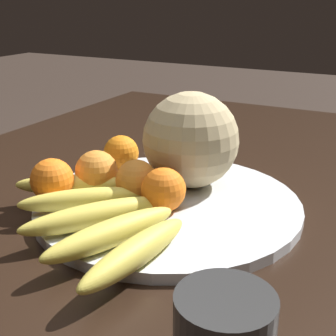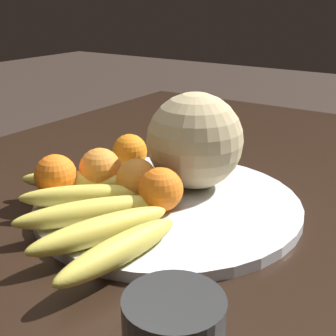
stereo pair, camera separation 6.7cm
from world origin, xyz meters
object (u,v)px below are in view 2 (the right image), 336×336
object	(u,v)px
orange_front_right	(100,169)
orange_back_left	(161,189)
orange_back_right	(137,179)
orange_front_left	(130,151)
melon	(195,141)
banana_bunch	(95,212)
fruit_bowl	(168,204)
orange_mid_center	(56,175)
produce_tag	(138,207)
kitchen_table	(157,277)

from	to	relation	value
orange_front_right	orange_back_left	distance (m)	0.12
orange_back_right	orange_front_left	bearing A→B (deg)	-137.06
melon	orange_back_left	bearing A→B (deg)	3.95
banana_bunch	orange_front_right	bearing A→B (deg)	-107.39
fruit_bowl	orange_mid_center	xyz separation A→B (m)	(0.08, -0.15, 0.04)
banana_bunch	orange_front_left	xyz separation A→B (m)	(-0.19, -0.09, 0.01)
fruit_bowl	produce_tag	world-z (taller)	produce_tag
fruit_bowl	orange_front_right	size ratio (longest dim) A/B	5.98
kitchen_table	orange_front_right	size ratio (longest dim) A/B	24.24
orange_front_left	orange_mid_center	distance (m)	0.15
kitchen_table	orange_mid_center	xyz separation A→B (m)	(0.02, -0.17, 0.13)
fruit_bowl	produce_tag	xyz separation A→B (m)	(0.05, -0.02, 0.01)
melon	fruit_bowl	bearing A→B (deg)	-3.15
produce_tag	orange_front_left	bearing A→B (deg)	-152.95
orange_back_left	kitchen_table	bearing A→B (deg)	20.96
melon	orange_front_left	xyz separation A→B (m)	(-0.01, -0.13, -0.04)
kitchen_table	orange_mid_center	distance (m)	0.21
orange_back_left	orange_front_left	bearing A→B (deg)	-127.71
fruit_bowl	orange_mid_center	size ratio (longest dim) A/B	6.15
orange_back_left	orange_front_right	bearing A→B (deg)	-95.24
fruit_bowl	banana_bunch	world-z (taller)	banana_bunch
orange_mid_center	orange_back_left	size ratio (longest dim) A/B	1.01
orange_back_left	orange_back_right	distance (m)	0.05
fruit_bowl	orange_back_right	xyz separation A→B (m)	(0.02, -0.04, 0.04)
fruit_bowl	melon	xyz separation A→B (m)	(-0.07, 0.00, 0.08)
orange_mid_center	produce_tag	bearing A→B (deg)	103.58
kitchen_table	orange_mid_center	size ratio (longest dim) A/B	24.93
banana_bunch	orange_back_left	bearing A→B (deg)	-175.23
melon	orange_back_right	distance (m)	0.11
orange_back_left	produce_tag	world-z (taller)	orange_back_left
orange_front_left	orange_mid_center	xyz separation A→B (m)	(0.15, -0.02, 0.00)
kitchen_table	orange_back_left	distance (m)	0.13
kitchen_table	melon	size ratio (longest dim) A/B	10.62
kitchen_table	orange_front_left	distance (m)	0.24
melon	produce_tag	size ratio (longest dim) A/B	1.86
banana_bunch	fruit_bowl	bearing A→B (deg)	-162.89
banana_bunch	orange_back_left	distance (m)	0.10
banana_bunch	orange_back_left	world-z (taller)	orange_back_left
fruit_bowl	produce_tag	size ratio (longest dim) A/B	4.86
orange_front_right	orange_back_right	size ratio (longest dim) A/B	1.07
orange_front_left	orange_front_right	distance (m)	0.10
banana_bunch	orange_back_right	size ratio (longest dim) A/B	4.87
fruit_bowl	banana_bunch	xyz separation A→B (m)	(0.12, -0.04, 0.02)
melon	produce_tag	world-z (taller)	melon
melon	orange_front_right	bearing A→B (deg)	-51.57
banana_bunch	produce_tag	bearing A→B (deg)	-159.62
kitchen_table	orange_back_left	bearing A→B (deg)	-159.04
fruit_bowl	banana_bunch	distance (m)	0.12
banana_bunch	orange_back_left	xyz separation A→B (m)	(-0.08, 0.05, 0.01)
kitchen_table	fruit_bowl	xyz separation A→B (m)	(-0.06, -0.02, 0.09)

